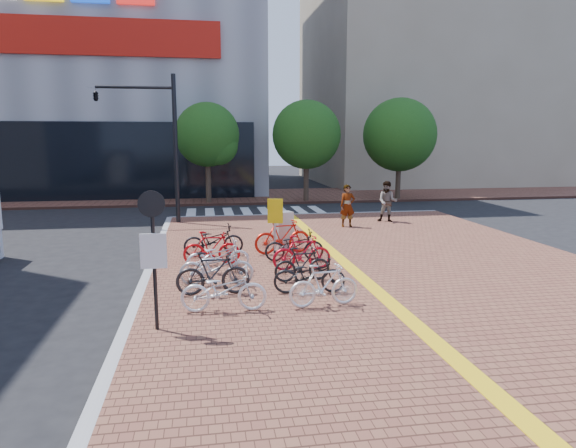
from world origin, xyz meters
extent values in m
plane|color=black|center=(0.00, 0.00, 0.00)|extent=(120.00, 120.00, 0.00)
cube|color=brown|center=(3.00, -5.00, 0.07)|extent=(14.00, 34.00, 0.15)
cube|color=yellow|center=(2.00, -5.00, 0.16)|extent=(0.40, 34.00, 0.01)
cube|color=gray|center=(-4.00, -5.00, 0.08)|extent=(0.25, 34.00, 0.15)
cube|color=gray|center=(3.00, 12.00, 0.08)|extent=(14.00, 0.25, 0.15)
cube|color=brown|center=(0.00, 21.00, 0.07)|extent=(70.00, 8.00, 0.15)
cube|color=gray|center=(-16.00, 32.00, 14.00)|extent=(36.00, 24.00, 28.00)
cube|color=gray|center=(18.00, 32.00, 9.00)|extent=(20.00, 18.00, 18.00)
cube|color=silver|center=(-3.00, 14.00, 0.01)|extent=(0.50, 4.00, 0.01)
cube|color=silver|center=(-2.00, 14.00, 0.01)|extent=(0.50, 4.00, 0.01)
cube|color=silver|center=(-1.00, 14.00, 0.01)|extent=(0.50, 4.00, 0.01)
cube|color=silver|center=(0.00, 14.00, 0.01)|extent=(0.50, 4.00, 0.01)
cube|color=silver|center=(1.00, 14.00, 0.01)|extent=(0.50, 4.00, 0.01)
cube|color=silver|center=(2.00, 14.00, 0.01)|extent=(0.50, 4.00, 0.01)
cube|color=silver|center=(3.00, 14.00, 0.01)|extent=(0.50, 4.00, 0.01)
cube|color=silver|center=(4.00, 14.00, 0.01)|extent=(0.50, 4.00, 0.01)
cylinder|color=#38281E|center=(-2.00, 17.50, 1.45)|extent=(0.32, 0.32, 2.60)
sphere|color=#194714|center=(-2.00, 17.50, 4.20)|extent=(3.80, 3.80, 3.80)
sphere|color=#194714|center=(-1.40, 17.20, 3.60)|extent=(2.40, 2.40, 2.40)
cylinder|color=#38281E|center=(4.00, 17.50, 1.45)|extent=(0.32, 0.32, 2.60)
sphere|color=#194714|center=(4.00, 17.50, 4.20)|extent=(4.20, 4.20, 4.20)
sphere|color=#194714|center=(4.60, 17.20, 3.60)|extent=(2.40, 2.40, 2.40)
cylinder|color=#38281E|center=(10.00, 17.50, 1.45)|extent=(0.32, 0.32, 2.60)
sphere|color=#194714|center=(10.00, 17.50, 4.20)|extent=(4.60, 4.60, 4.60)
sphere|color=#194714|center=(10.60, 17.20, 3.60)|extent=(2.40, 2.40, 2.40)
imported|color=white|center=(-1.93, -2.48, 0.66)|extent=(1.96, 0.78, 1.01)
imported|color=black|center=(-2.14, -1.19, 0.70)|extent=(1.84, 0.53, 1.10)
imported|color=silver|center=(-2.03, -0.37, 0.66)|extent=(2.00, 0.82, 1.03)
imported|color=white|center=(-1.95, 0.96, 0.64)|extent=(1.93, 0.91, 0.97)
imported|color=#B80D12|center=(-2.12, 1.93, 0.68)|extent=(1.77, 0.57, 1.05)
imported|color=black|center=(-2.03, 3.19, 0.67)|extent=(2.03, 0.88, 1.04)
imported|color=white|center=(0.37, -2.52, 0.66)|extent=(1.73, 0.66, 1.01)
imported|color=black|center=(0.26, -1.44, 0.63)|extent=(1.88, 0.83, 0.95)
imported|color=black|center=(0.29, -0.34, 0.63)|extent=(1.62, 0.60, 0.95)
imported|color=red|center=(0.50, 0.84, 0.68)|extent=(1.77, 0.56, 1.06)
imported|color=black|center=(0.48, 2.00, 0.64)|extent=(1.91, 0.73, 0.99)
imported|color=red|center=(0.28, 3.10, 0.74)|extent=(2.01, 0.82, 1.17)
imported|color=gray|center=(3.90, 7.88, 1.08)|extent=(0.68, 0.45, 1.86)
imported|color=#464859|center=(6.11, 8.87, 1.10)|extent=(1.14, 1.05, 1.89)
cube|color=#B5B6BA|center=(0.44, 3.93, 0.80)|extent=(0.71, 0.60, 1.31)
cylinder|color=#B7B7BC|center=(0.00, 3.02, 1.07)|extent=(0.09, 0.09, 1.83)
cube|color=yellow|center=(0.00, 2.96, 1.63)|extent=(0.51, 0.18, 0.82)
cylinder|color=black|center=(-3.34, -3.36, 1.57)|extent=(0.08, 0.08, 2.83)
cylinder|color=black|center=(-3.34, -3.42, 2.75)|extent=(0.53, 0.05, 0.53)
cube|color=silver|center=(-3.34, -3.42, 1.80)|extent=(0.52, 0.05, 0.71)
cylinder|color=black|center=(-3.50, 10.32, 3.49)|extent=(0.20, 0.20, 6.67)
cylinder|color=black|center=(-5.17, 10.32, 6.21)|extent=(3.34, 0.13, 0.13)
imported|color=black|center=(-6.84, 10.32, 5.88)|extent=(0.29, 1.38, 0.56)
camera|label=1|loc=(-2.33, -13.68, 4.03)|focal=32.00mm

